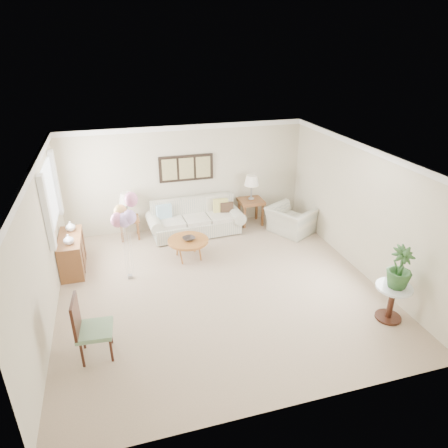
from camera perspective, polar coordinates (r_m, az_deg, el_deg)
name	(u,v)px	position (r m, az deg, el deg)	size (l,w,h in m)	color
ground_plane	(219,286)	(7.96, -0.78, -8.88)	(6.00, 6.00, 0.00)	tan
room_shell	(211,209)	(7.24, -1.89, 2.16)	(6.04, 6.04, 2.60)	beige
wall_art_triptych	(186,168)	(9.93, -5.41, 7.95)	(1.35, 0.06, 0.65)	black
sofa	(195,221)	(9.92, -4.10, 0.50)	(2.37, 0.98, 0.86)	beige
end_table_left	(129,221)	(9.88, -13.44, 0.40)	(0.49, 0.44, 0.53)	brown
end_table_right	(251,204)	(10.37, 3.87, 2.93)	(0.61, 0.56, 0.67)	brown
lamp_left	(126,199)	(9.66, -13.77, 3.51)	(0.36, 0.36, 0.64)	gray
lamp_right	(252,181)	(10.15, 3.97, 6.12)	(0.37, 0.37, 0.66)	gray
coffee_table	(188,241)	(8.76, -5.14, -2.46)	(0.89, 0.89, 0.45)	#A37329
decor_bowl	(189,239)	(8.71, -5.06, -2.10)	(0.27, 0.27, 0.07)	#2D2521
armchair	(290,220)	(10.05, 9.42, 0.50)	(1.02, 0.89, 0.66)	beige
side_table	(393,294)	(7.43, 22.96, -9.25)	(0.60, 0.60, 0.65)	silver
potted_plant	(400,268)	(7.18, 23.85, -5.73)	(0.41, 0.41, 0.73)	#264F25
accent_chair	(88,327)	(6.43, -18.79, -13.72)	(0.55, 0.55, 1.06)	gray
credenza	(72,253)	(8.93, -20.88, -3.90)	(0.46, 1.20, 0.74)	brown
vase_white	(68,239)	(8.44, -21.34, -2.04)	(0.20, 0.20, 0.21)	white
vase_sage	(70,226)	(9.01, -21.11, -0.29)	(0.20, 0.20, 0.21)	#BBBBBB
balloon_cluster	(125,214)	(7.78, -14.02, 1.37)	(0.55, 0.42, 1.82)	gray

